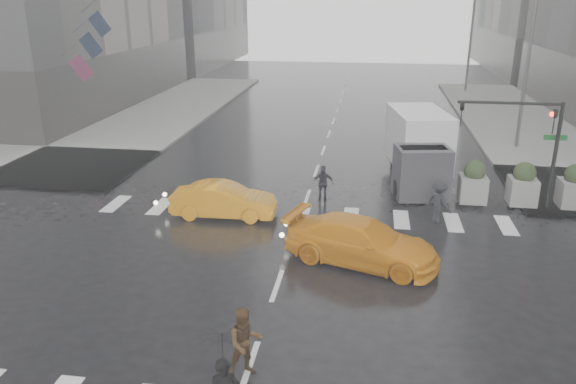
% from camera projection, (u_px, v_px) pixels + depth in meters
% --- Properties ---
extents(ground, '(120.00, 120.00, 0.00)m').
position_uv_depth(ground, '(277.00, 285.00, 17.25)').
color(ground, black).
rests_on(ground, ground).
extents(sidewalk_nw, '(35.00, 35.00, 0.15)m').
position_uv_depth(sidewalk_nw, '(25.00, 131.00, 36.26)').
color(sidewalk_nw, slate).
rests_on(sidewalk_nw, ground).
extents(road_markings, '(18.00, 48.00, 0.01)m').
position_uv_depth(road_markings, '(277.00, 285.00, 17.24)').
color(road_markings, silver).
rests_on(road_markings, ground).
extents(traffic_signal_pole, '(4.45, 0.42, 4.50)m').
position_uv_depth(traffic_signal_pole, '(532.00, 133.00, 22.38)').
color(traffic_signal_pole, black).
rests_on(traffic_signal_pole, ground).
extents(street_lamp_near, '(2.15, 0.22, 9.00)m').
position_uv_depth(street_lamp_near, '(525.00, 62.00, 30.86)').
color(street_lamp_near, '#59595B').
rests_on(street_lamp_near, ground).
extents(street_lamp_far, '(2.15, 0.22, 9.00)m').
position_uv_depth(street_lamp_far, '(469.00, 36.00, 49.51)').
color(street_lamp_far, '#59595B').
rests_on(street_lamp_far, ground).
extents(planter_west, '(1.10, 1.10, 1.80)m').
position_uv_depth(planter_west, '(473.00, 182.00, 23.59)').
color(planter_west, slate).
rests_on(planter_west, ground).
extents(planter_mid, '(1.10, 1.10, 1.80)m').
position_uv_depth(planter_mid, '(523.00, 185.00, 23.31)').
color(planter_mid, slate).
rests_on(planter_mid, ground).
extents(planter_east, '(1.10, 1.10, 1.80)m').
position_uv_depth(planter_east, '(574.00, 187.00, 23.03)').
color(planter_east, slate).
rests_on(planter_east, ground).
extents(flag_cluster, '(2.87, 3.06, 4.69)m').
position_uv_depth(flag_cluster, '(86.00, 42.00, 34.72)').
color(flag_cluster, '#59595B').
rests_on(flag_cluster, ground).
extents(pedestrian_black, '(1.23, 1.24, 2.43)m').
position_uv_depth(pedestrian_black, '(224.00, 370.00, 10.88)').
color(pedestrian_black, black).
rests_on(pedestrian_black, ground).
extents(pedestrian_brown, '(1.06, 0.99, 1.75)m').
position_uv_depth(pedestrian_brown, '(245.00, 342.00, 12.94)').
color(pedestrian_brown, '#473019').
rests_on(pedestrian_brown, ground).
extents(pedestrian_far_a, '(0.98, 0.67, 1.58)m').
position_uv_depth(pedestrian_far_a, '(323.00, 183.00, 24.08)').
color(pedestrian_far_a, black).
rests_on(pedestrian_far_a, ground).
extents(pedestrian_far_b, '(1.22, 1.18, 1.70)m').
position_uv_depth(pedestrian_far_b, '(439.00, 202.00, 21.71)').
color(pedestrian_far_b, black).
rests_on(pedestrian_far_b, ground).
extents(taxi_mid, '(4.20, 1.58, 1.37)m').
position_uv_depth(taxi_mid, '(224.00, 200.00, 22.38)').
color(taxi_mid, orange).
rests_on(taxi_mid, ground).
extents(taxi_rear, '(4.95, 3.34, 1.49)m').
position_uv_depth(taxi_rear, '(362.00, 242.00, 18.51)').
color(taxi_rear, orange).
rests_on(taxi_rear, ground).
extents(box_truck, '(2.31, 6.17, 3.28)m').
position_uv_depth(box_truck, '(419.00, 147.00, 26.08)').
color(box_truck, silver).
rests_on(box_truck, ground).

